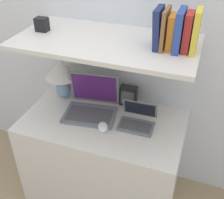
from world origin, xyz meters
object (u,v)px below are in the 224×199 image
object	(u,v)px
book_yellow	(196,31)
laptop_large	(91,106)
book_blue	(180,30)
book_navy	(159,28)
table_lamp	(62,73)
book_orange	(172,32)
shelf_gadget	(42,24)
laptop_small	(137,120)
book_red	(188,32)
router_box	(129,96)
computer_mouse	(103,127)
book_brown	(165,29)

from	to	relation	value
book_yellow	laptop_large	bearing A→B (deg)	-178.87
book_blue	book_navy	world-z (taller)	same
laptop_large	table_lamp	bearing A→B (deg)	158.34
laptop_large	book_blue	world-z (taller)	book_blue
book_yellow	book_navy	xyz separation A→B (m)	(-0.20, 0.00, -0.01)
book_orange	shelf_gadget	world-z (taller)	book_orange
laptop_small	book_orange	xyz separation A→B (m)	(0.15, 0.04, 0.64)
book_red	router_box	bearing A→B (deg)	155.30
laptop_large	book_blue	size ratio (longest dim) A/B	1.79
laptop_large	book_yellow	xyz separation A→B (m)	(0.64, 0.01, 0.63)
table_lamp	book_blue	world-z (taller)	book_blue
computer_mouse	laptop_small	bearing A→B (deg)	32.61
table_lamp	book_brown	distance (m)	0.89
router_box	shelf_gadget	distance (m)	0.79
book_blue	book_red	bearing A→B (deg)	0.00
book_red	book_navy	world-z (taller)	book_navy
table_lamp	book_navy	xyz separation A→B (m)	(0.72, -0.10, 0.47)
book_yellow	book_orange	size ratio (longest dim) A/B	1.21
laptop_large	book_red	size ratio (longest dim) A/B	1.88
computer_mouse	book_yellow	bearing A→B (deg)	19.33
laptop_large	laptop_small	distance (m)	0.36
book_yellow	book_blue	distance (m)	0.09
shelf_gadget	book_navy	bearing A→B (deg)	0.00
laptop_small	router_box	bearing A→B (deg)	121.28
table_lamp	book_red	bearing A→B (deg)	-6.51
router_box	book_brown	bearing A→B (deg)	-34.86
router_box	book_brown	size ratio (longest dim) A/B	0.70
book_brown	book_navy	world-z (taller)	book_navy
book_blue	shelf_gadget	bearing A→B (deg)	180.00
laptop_small	book_yellow	xyz separation A→B (m)	(0.28, 0.04, 0.66)
book_blue	book_orange	world-z (taller)	book_blue
router_box	book_red	size ratio (longest dim) A/B	0.73
computer_mouse	shelf_gadget	size ratio (longest dim) A/B	1.40
table_lamp	laptop_large	distance (m)	0.35
laptop_small	book_orange	bearing A→B (deg)	15.00
book_yellow	book_navy	distance (m)	0.20
computer_mouse	router_box	size ratio (longest dim) A/B	0.78
shelf_gadget	laptop_large	bearing A→B (deg)	-2.18
laptop_small	shelf_gadget	distance (m)	0.90
book_yellow	table_lamp	bearing A→B (deg)	173.79
book_red	book_orange	world-z (taller)	book_red
laptop_large	book_orange	bearing A→B (deg)	1.42
laptop_large	router_box	size ratio (longest dim) A/B	2.59
book_blue	book_yellow	bearing A→B (deg)	0.00
laptop_small	book_yellow	distance (m)	0.72
book_blue	laptop_large	bearing A→B (deg)	-178.69
book_yellow	book_brown	distance (m)	0.17
computer_mouse	book_brown	world-z (taller)	book_brown
router_box	book_blue	size ratio (longest dim) A/B	0.69
shelf_gadget	book_brown	bearing A→B (deg)	0.00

